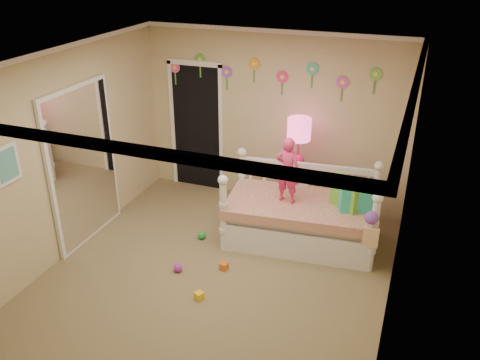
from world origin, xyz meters
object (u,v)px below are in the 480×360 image
at_px(table_lamp, 299,135).
at_px(nightstand, 296,190).
at_px(daybed, 301,205).
at_px(child, 288,170).

bearing_deg(table_lamp, nightstand, -90.00).
xyz_separation_m(nightstand, table_lamp, (0.00, 0.00, 0.86)).
distance_m(daybed, child, 0.54).
height_order(child, nightstand, child).
bearing_deg(table_lamp, child, -84.96).
bearing_deg(nightstand, child, -80.37).
bearing_deg(child, table_lamp, -77.64).
xyz_separation_m(daybed, nightstand, (-0.26, 0.72, -0.16)).
xyz_separation_m(child, nightstand, (-0.07, 0.78, -0.67)).
xyz_separation_m(child, table_lamp, (-0.07, 0.78, 0.19)).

